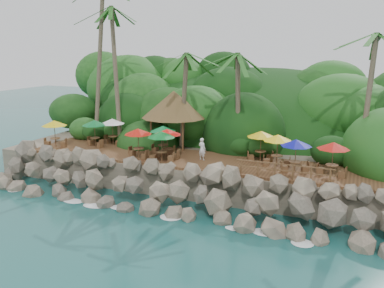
% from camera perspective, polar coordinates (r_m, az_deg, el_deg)
% --- Properties ---
extents(ground, '(140.00, 140.00, 0.00)m').
position_cam_1_polar(ground, '(26.30, -5.10, -10.01)').
color(ground, '#19514F').
rests_on(ground, ground).
extents(land_base, '(32.00, 25.20, 2.10)m').
position_cam_1_polar(land_base, '(40.13, 5.48, -0.26)').
color(land_base, gray).
rests_on(land_base, ground).
extents(jungle_hill, '(44.80, 28.00, 15.40)m').
position_cam_1_polar(jungle_hill, '(47.40, 8.14, 0.45)').
color(jungle_hill, '#143811').
rests_on(jungle_hill, ground).
extents(seawall, '(29.00, 4.00, 2.30)m').
position_cam_1_polar(seawall, '(27.54, -3.21, -6.32)').
color(seawall, gray).
rests_on(seawall, ground).
extents(terrace, '(26.00, 5.00, 0.20)m').
position_cam_1_polar(terrace, '(30.71, 0.00, -2.18)').
color(terrace, brown).
rests_on(terrace, land_base).
extents(jungle_foliage, '(44.00, 16.00, 12.00)m').
position_cam_1_polar(jungle_foliage, '(39.46, 5.02, -2.06)').
color(jungle_foliage, '#143811').
rests_on(jungle_foliage, ground).
extents(foam_line, '(25.20, 0.80, 0.06)m').
position_cam_1_polar(foam_line, '(26.53, -4.80, -9.72)').
color(foam_line, white).
rests_on(foam_line, ground).
extents(palms, '(30.82, 6.69, 14.78)m').
position_cam_1_polar(palms, '(31.72, 4.68, 16.27)').
color(palms, brown).
rests_on(palms, ground).
extents(palapa, '(5.31, 5.31, 4.60)m').
position_cam_1_polar(palapa, '(34.00, -2.52, 5.49)').
color(palapa, brown).
rests_on(palapa, ground).
extents(dining_clusters, '(23.72, 5.25, 2.22)m').
position_cam_1_polar(dining_clusters, '(30.47, -1.65, 1.45)').
color(dining_clusters, brown).
rests_on(dining_clusters, terrace).
extents(railing, '(6.10, 0.10, 1.00)m').
position_cam_1_polar(railing, '(26.41, 12.52, -3.48)').
color(railing, brown).
rests_on(railing, terrace).
extents(waiter, '(0.68, 0.54, 1.64)m').
position_cam_1_polar(waiter, '(30.13, 1.39, -0.68)').
color(waiter, white).
rests_on(waiter, terrace).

